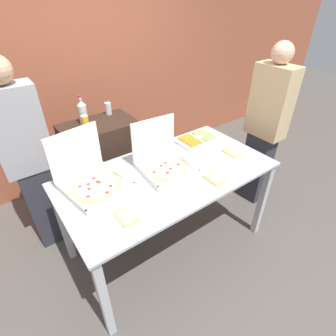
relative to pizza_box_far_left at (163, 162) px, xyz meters
name	(u,v)px	position (x,y,z in m)	size (l,w,h in m)	color
ground_plane	(168,242)	(0.00, -0.07, -0.97)	(16.00, 16.00, 0.00)	#514C47
brick_wall_behind	(82,70)	(0.00, 1.63, 0.43)	(10.00, 0.06, 2.80)	#9E5138
buffet_table	(168,183)	(0.00, -0.07, -0.19)	(1.82, 0.96, 0.89)	#B7BABF
pizza_box_far_left	(163,162)	(0.00, 0.00, 0.00)	(0.44, 0.45, 0.41)	white
pizza_box_near_left	(91,178)	(-0.60, 0.14, 0.00)	(0.51, 0.52, 0.43)	white
paper_plate_front_center	(215,179)	(0.24, -0.39, -0.06)	(0.24, 0.24, 0.03)	white
paper_plate_front_left	(126,217)	(-0.55, -0.33, -0.06)	(0.22, 0.22, 0.03)	white
paper_plate_front_right	(232,153)	(0.67, -0.18, -0.06)	(0.22, 0.22, 0.03)	white
veggie_tray	(197,139)	(0.57, 0.20, -0.05)	(0.42, 0.27, 0.05)	white
sideboard_podium	(105,170)	(-0.24, 0.76, -0.42)	(0.72, 0.45, 1.11)	black
soda_bottle	(83,112)	(-0.34, 0.83, 0.26)	(0.08, 0.08, 0.28)	#B7BCC1
soda_can_silver	(108,108)	(-0.05, 0.91, 0.20)	(0.07, 0.07, 0.12)	silver
soda_can_colored	(85,122)	(-0.37, 0.73, 0.20)	(0.07, 0.07, 0.12)	gold
person_guest_cap	(29,160)	(-0.92, 0.71, 0.00)	(0.40, 0.22, 1.83)	#2D2D38
person_guest_plaid	(265,128)	(1.29, -0.08, -0.02)	(0.22, 0.40, 1.81)	#2D2D38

